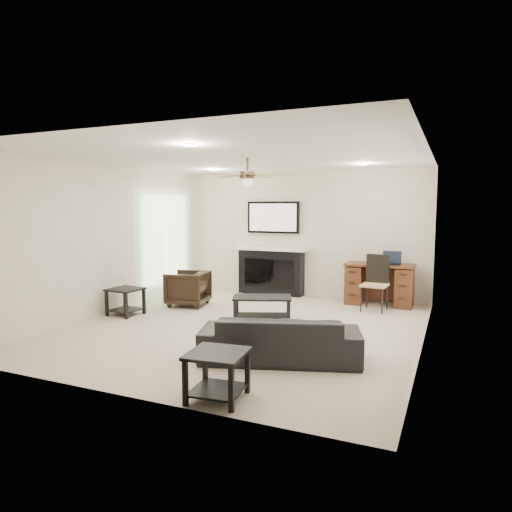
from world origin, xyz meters
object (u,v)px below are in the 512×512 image
object	(u,v)px
sofa	(280,338)
coffee_table	(262,309)
armchair	(188,288)
fireplace_unit	(271,248)
desk	(379,284)

from	to	relation	value
sofa	coffee_table	size ratio (longest dim) A/B	2.05
armchair	sofa	bearing A→B (deg)	40.31
sofa	coffee_table	distance (m)	1.84
fireplace_unit	armchair	bearing A→B (deg)	-120.68
armchair	desk	xyz separation A→B (m)	(3.18, 1.45, 0.06)
sofa	fireplace_unit	distance (m)	4.18
coffee_table	armchair	bearing A→B (deg)	140.84
armchair	desk	world-z (taller)	desk
coffee_table	sofa	bearing A→B (deg)	-81.87
sofa	armchair	xyz separation A→B (m)	(-2.60, 2.15, 0.05)
sofa	armchair	bearing A→B (deg)	-57.31
coffee_table	desk	distance (m)	2.50
coffee_table	fireplace_unit	size ratio (longest dim) A/B	0.47
coffee_table	desk	world-z (taller)	desk
coffee_table	desk	xyz separation A→B (m)	(1.48, 2.00, 0.18)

